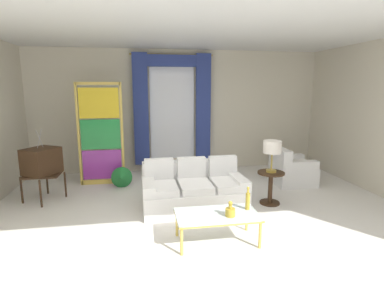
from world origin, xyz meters
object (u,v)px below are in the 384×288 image
(couch_white_long, at_px, (193,190))
(bottle_blue_decanter, at_px, (230,211))
(stained_glass_divider, at_px, (101,136))
(peacock_figurine, at_px, (121,178))
(vintage_tv, at_px, (42,162))
(coffee_table, at_px, (217,216))
(round_side_table, at_px, (270,185))
(armchair_white, at_px, (290,171))
(bottle_crystal_tall, at_px, (248,200))
(table_lamp_brass, at_px, (272,148))

(couch_white_long, distance_m, bottle_blue_decanter, 1.41)
(couch_white_long, height_order, stained_glass_divider, stained_glass_divider)
(peacock_figurine, bearing_deg, vintage_tv, -161.65)
(coffee_table, height_order, round_side_table, round_side_table)
(couch_white_long, distance_m, vintage_tv, 2.85)
(armchair_white, bearing_deg, bottle_blue_decanter, -131.54)
(bottle_blue_decanter, height_order, vintage_tv, vintage_tv)
(bottle_crystal_tall, bearing_deg, stained_glass_divider, 129.39)
(vintage_tv, relative_size, peacock_figurine, 2.24)
(coffee_table, height_order, bottle_crystal_tall, bottle_crystal_tall)
(table_lamp_brass, bearing_deg, bottle_blue_decanter, -131.41)
(couch_white_long, relative_size, vintage_tv, 1.32)
(bottle_crystal_tall, xyz_separation_m, stained_glass_divider, (-2.30, 2.80, 0.51))
(stained_glass_divider, distance_m, round_side_table, 3.63)
(bottle_blue_decanter, distance_m, table_lamp_brass, 1.81)
(armchair_white, distance_m, table_lamp_brass, 1.58)
(vintage_tv, distance_m, armchair_white, 5.06)
(vintage_tv, bearing_deg, bottle_blue_decanter, -35.99)
(bottle_crystal_tall, relative_size, round_side_table, 0.55)
(bottle_blue_decanter, distance_m, peacock_figurine, 3.07)
(couch_white_long, height_order, table_lamp_brass, table_lamp_brass)
(bottle_blue_decanter, bearing_deg, armchair_white, 48.46)
(bottle_blue_decanter, height_order, table_lamp_brass, table_lamp_brass)
(couch_white_long, relative_size, peacock_figurine, 2.96)
(armchair_white, xyz_separation_m, peacock_figurine, (-3.65, 0.28, -0.07))
(couch_white_long, distance_m, coffee_table, 1.27)
(couch_white_long, relative_size, round_side_table, 2.99)
(stained_glass_divider, bearing_deg, coffee_table, -57.29)
(bottle_blue_decanter, height_order, round_side_table, bottle_blue_decanter)
(coffee_table, xyz_separation_m, stained_glass_divider, (-1.85, 2.88, 0.69))
(stained_glass_divider, height_order, peacock_figurine, stained_glass_divider)
(couch_white_long, bearing_deg, coffee_table, -84.93)
(vintage_tv, bearing_deg, stained_glass_divider, 40.50)
(bottle_crystal_tall, bearing_deg, coffee_table, -170.85)
(stained_glass_divider, bearing_deg, peacock_figurine, -41.33)
(vintage_tv, bearing_deg, bottle_crystal_tall, -31.14)
(couch_white_long, xyz_separation_m, peacock_figurine, (-1.32, 1.24, -0.08))
(armchair_white, relative_size, table_lamp_brass, 1.49)
(armchair_white, distance_m, round_side_table, 1.40)
(stained_glass_divider, relative_size, peacock_figurine, 3.67)
(coffee_table, relative_size, table_lamp_brass, 1.96)
(round_side_table, bearing_deg, table_lamp_brass, 0.00)
(bottle_crystal_tall, xyz_separation_m, table_lamp_brass, (0.84, 1.12, 0.48))
(bottle_crystal_tall, distance_m, peacock_figurine, 3.10)
(peacock_figurine, bearing_deg, coffee_table, -60.33)
(bottle_blue_decanter, relative_size, peacock_figurine, 0.35)
(bottle_crystal_tall, xyz_separation_m, peacock_figurine, (-1.88, 2.44, -0.32))
(couch_white_long, relative_size, table_lamp_brass, 3.12)
(bottle_crystal_tall, height_order, peacock_figurine, bottle_crystal_tall)
(coffee_table, bearing_deg, vintage_tv, 143.95)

